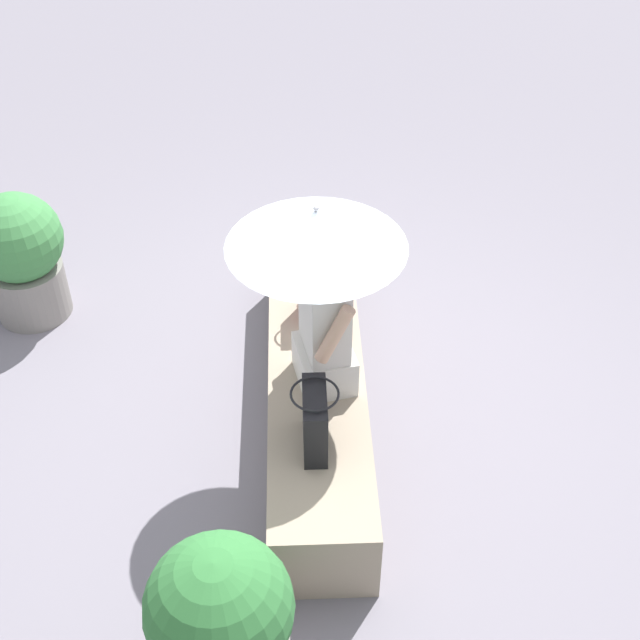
{
  "coord_description": "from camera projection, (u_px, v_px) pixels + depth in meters",
  "views": [
    {
      "loc": [
        3.42,
        -0.11,
        3.62
      ],
      "look_at": [
        0.07,
        0.02,
        0.78
      ],
      "focal_mm": 48.1,
      "sensor_mm": 36.0,
      "label": 1
    }
  ],
  "objects": [
    {
      "name": "handbag_black",
      "position": [
        313.0,
        289.0,
        4.86
      ],
      "size": [
        0.22,
        0.17,
        0.37
      ],
      "color": "#B2333D",
      "rests_on": "stone_bench"
    },
    {
      "name": "planter_near",
      "position": [
        221.0,
        623.0,
        3.48
      ],
      "size": [
        0.61,
        0.61,
        0.85
      ],
      "color": "gray",
      "rests_on": "ground"
    },
    {
      "name": "person_seated",
      "position": [
        325.0,
        323.0,
        4.31
      ],
      "size": [
        0.5,
        0.34,
        0.9
      ],
      "color": "beige",
      "rests_on": "stone_bench"
    },
    {
      "name": "stone_bench",
      "position": [
        316.0,
        389.0,
        4.81
      ],
      "size": [
        2.37,
        0.52,
        0.43
      ],
      "primitive_type": "cube",
      "color": "gray",
      "rests_on": "ground"
    },
    {
      "name": "parasol",
      "position": [
        317.0,
        229.0,
        3.91
      ],
      "size": [
        0.86,
        0.86,
        1.1
      ],
      "color": "#B7B7BC",
      "rests_on": "stone_bench"
    },
    {
      "name": "ground_plane",
      "position": [
        316.0,
        415.0,
        4.95
      ],
      "size": [
        14.0,
        14.0,
        0.0
      ],
      "primitive_type": "plane",
      "color": "slate"
    },
    {
      "name": "tote_bag_canvas",
      "position": [
        315.0,
        420.0,
        4.09
      ],
      "size": [
        0.32,
        0.23,
        0.36
      ],
      "color": "black",
      "rests_on": "stone_bench"
    },
    {
      "name": "magazine",
      "position": [
        312.0,
        268.0,
        5.3
      ],
      "size": [
        0.3,
        0.23,
        0.01
      ],
      "primitive_type": "cube",
      "rotation": [
        0.0,
        0.0,
        0.1
      ],
      "color": "#D83866",
      "rests_on": "stone_bench"
    },
    {
      "name": "planter_far",
      "position": [
        21.0,
        254.0,
        5.37
      ],
      "size": [
        0.57,
        0.57,
        0.87
      ],
      "color": "gray",
      "rests_on": "ground"
    }
  ]
}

